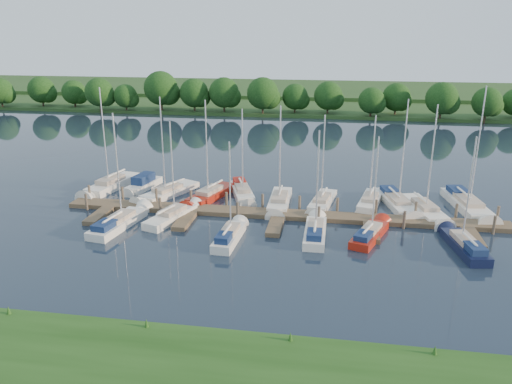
# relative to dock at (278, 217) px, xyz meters

# --- Properties ---
(ground) EXTENTS (260.00, 260.00, 0.00)m
(ground) POSITION_rel_dock_xyz_m (0.00, -7.31, -0.20)
(ground) COLOR #182331
(ground) RESTS_ON ground
(dock) EXTENTS (40.00, 6.00, 0.40)m
(dock) POSITION_rel_dock_xyz_m (0.00, 0.00, 0.00)
(dock) COLOR brown
(dock) RESTS_ON ground
(mooring_pilings) EXTENTS (38.24, 2.84, 2.00)m
(mooring_pilings) POSITION_rel_dock_xyz_m (0.00, 1.13, 0.40)
(mooring_pilings) COLOR #473D33
(mooring_pilings) RESTS_ON ground
(far_shore) EXTENTS (180.00, 30.00, 0.60)m
(far_shore) POSITION_rel_dock_xyz_m (0.00, 67.69, 0.10)
(far_shore) COLOR #1E4018
(far_shore) RESTS_ON ground
(distant_hill) EXTENTS (220.00, 40.00, 1.40)m
(distant_hill) POSITION_rel_dock_xyz_m (0.00, 92.69, 0.50)
(distant_hill) COLOR #325224
(distant_hill) RESTS_ON ground
(treeline) EXTENTS (147.63, 9.71, 8.29)m
(treeline) POSITION_rel_dock_xyz_m (1.74, 54.27, 3.95)
(treeline) COLOR #38281C
(treeline) RESTS_ON ground
(sailboat_n_0) EXTENTS (3.40, 8.73, 11.16)m
(sailboat_n_0) POSITION_rel_dock_xyz_m (-18.63, 5.92, 0.09)
(sailboat_n_0) COLOR white
(sailboat_n_0) RESTS_ON ground
(motorboat) EXTENTS (2.54, 5.90, 1.93)m
(motorboat) POSITION_rel_dock_xyz_m (-15.24, 6.48, 0.18)
(motorboat) COLOR white
(motorboat) RESTS_ON ground
(sailboat_n_2) EXTENTS (4.78, 8.03, 10.40)m
(sailboat_n_2) POSITION_rel_dock_xyz_m (-11.94, 4.57, 0.07)
(sailboat_n_2) COLOR white
(sailboat_n_2) RESTS_ON ground
(sailboat_n_3) EXTENTS (3.88, 8.03, 10.28)m
(sailboat_n_3) POSITION_rel_dock_xyz_m (-7.45, 4.39, 0.08)
(sailboat_n_3) COLOR #A01D0E
(sailboat_n_3) RESTS_ON ground
(sailboat_n_4) EXTENTS (3.61, 7.18, 9.30)m
(sailboat_n_4) POSITION_rel_dock_xyz_m (-4.40, 5.90, 0.13)
(sailboat_n_4) COLOR white
(sailboat_n_4) RESTS_ON ground
(sailboat_n_5) EXTENTS (1.96, 7.81, 10.00)m
(sailboat_n_5) POSITION_rel_dock_xyz_m (-0.32, 3.61, 0.07)
(sailboat_n_5) COLOR white
(sailboat_n_5) RESTS_ON ground
(sailboat_n_6) EXTENTS (2.72, 7.24, 9.13)m
(sailboat_n_6) POSITION_rel_dock_xyz_m (3.71, 4.19, 0.07)
(sailboat_n_6) COLOR white
(sailboat_n_6) RESTS_ON ground
(sailboat_n_7) EXTENTS (2.90, 7.18, 9.08)m
(sailboat_n_7) POSITION_rel_dock_xyz_m (8.28, 5.05, 0.07)
(sailboat_n_7) COLOR white
(sailboat_n_7) RESTS_ON ground
(sailboat_n_8) EXTENTS (3.59, 8.53, 10.62)m
(sailboat_n_8) POSITION_rel_dock_xyz_m (10.87, 5.18, 0.10)
(sailboat_n_8) COLOR white
(sailboat_n_8) RESTS_ON ground
(sailboat_n_9) EXTENTS (3.65, 8.29, 10.43)m
(sailboat_n_9) POSITION_rel_dock_xyz_m (13.16, 3.49, 0.07)
(sailboat_n_9) COLOR white
(sailboat_n_9) RESTS_ON ground
(sailboat_n_10) EXTENTS (3.40, 9.56, 11.91)m
(sailboat_n_10) POSITION_rel_dock_xyz_m (17.36, 5.47, 0.12)
(sailboat_n_10) COLOR white
(sailboat_n_10) RESTS_ON ground
(sailboat_s_0) EXTENTS (2.90, 8.01, 10.11)m
(sailboat_s_0) POSITION_rel_dock_xyz_m (-13.30, -3.93, 0.12)
(sailboat_s_0) COLOR white
(sailboat_s_0) RESTS_ON ground
(sailboat_s_1) EXTENTS (3.48, 7.08, 9.19)m
(sailboat_s_1) POSITION_rel_dock_xyz_m (-9.27, -1.62, 0.08)
(sailboat_s_1) COLOR white
(sailboat_s_1) RESTS_ON ground
(sailboat_s_2) EXTENTS (1.84, 6.44, 8.43)m
(sailboat_s_2) POSITION_rel_dock_xyz_m (-3.32, -5.38, 0.13)
(sailboat_s_2) COLOR white
(sailboat_s_2) RESTS_ON ground
(sailboat_s_3) EXTENTS (1.67, 7.01, 9.11)m
(sailboat_s_3) POSITION_rel_dock_xyz_m (3.44, -3.39, 0.12)
(sailboat_s_3) COLOR white
(sailboat_s_3) RESTS_ON ground
(sailboat_s_4) EXTENTS (3.49, 6.70, 8.65)m
(sailboat_s_4) POSITION_rel_dock_xyz_m (7.87, -3.02, 0.11)
(sailboat_s_4) COLOR #A01D0E
(sailboat_s_4) RESTS_ON ground
(sailboat_s_5) EXTENTS (2.67, 7.15, 9.19)m
(sailboat_s_5) POSITION_rel_dock_xyz_m (14.87, -4.25, 0.13)
(sailboat_s_5) COLOR black
(sailboat_s_5) RESTS_ON ground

